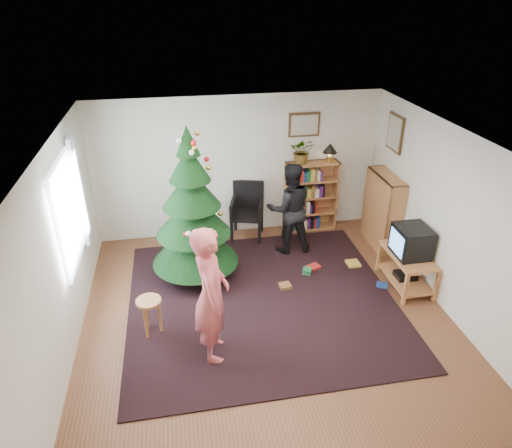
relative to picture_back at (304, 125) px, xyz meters
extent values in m
plane|color=brown|center=(-1.15, -2.48, -1.95)|extent=(5.00, 5.00, 0.00)
plane|color=white|center=(-1.15, -2.48, 0.55)|extent=(5.00, 5.00, 0.00)
cube|color=silver|center=(-1.15, 0.02, -0.70)|extent=(5.00, 0.02, 2.50)
cube|color=silver|center=(-1.15, -4.97, -0.70)|extent=(5.00, 0.02, 2.50)
cube|color=silver|center=(-3.65, -2.48, -0.70)|extent=(0.02, 5.00, 2.50)
cube|color=silver|center=(1.35, -2.48, -0.70)|extent=(0.02, 5.00, 2.50)
cube|color=black|center=(-1.15, -2.17, -1.94)|extent=(3.80, 3.60, 0.02)
cube|color=silver|center=(-3.62, -1.88, -0.45)|extent=(0.04, 1.20, 1.40)
cube|color=silver|center=(-3.58, -1.18, -0.45)|extent=(0.06, 0.35, 1.60)
cube|color=#4C3319|center=(0.00, 0.00, 0.00)|extent=(0.55, 0.03, 0.42)
cube|color=beige|center=(0.00, 0.00, 0.00)|extent=(0.47, 0.01, 0.34)
cube|color=#4C3319|center=(1.33, -0.73, 0.00)|extent=(0.03, 0.50, 0.60)
cube|color=beige|center=(1.33, -0.73, 0.00)|extent=(0.01, 0.42, 0.52)
cylinder|color=#3F2816|center=(-2.04, -1.33, -1.82)|extent=(0.13, 0.13, 0.26)
cone|color=black|center=(-2.04, -1.33, -1.32)|extent=(1.33, 1.33, 0.75)
cone|color=black|center=(-2.04, -1.33, -0.86)|extent=(1.12, 1.12, 0.67)
cone|color=black|center=(-2.04, -1.33, -0.45)|extent=(0.86, 0.86, 0.59)
cone|color=black|center=(-2.04, -1.33, -0.08)|extent=(0.60, 0.60, 0.52)
cone|color=black|center=(-2.04, -1.33, 0.25)|extent=(0.34, 0.34, 0.43)
cube|color=#AC6F3D|center=(0.15, -0.14, -1.30)|extent=(0.95, 0.30, 1.30)
cube|color=#AC6F3D|center=(0.15, -0.14, -0.66)|extent=(0.95, 0.30, 0.03)
cube|color=#AC6F3D|center=(1.19, -0.94, -1.30)|extent=(0.30, 0.95, 1.30)
cube|color=#AC6F3D|center=(1.19, -0.94, -0.66)|extent=(0.30, 0.95, 0.03)
cube|color=#AC6F3D|center=(1.07, -2.18, -1.42)|extent=(0.53, 0.96, 0.04)
cube|color=#AC6F3D|center=(0.83, -2.63, -1.69)|extent=(0.05, 0.05, 0.51)
cube|color=#AC6F3D|center=(1.31, -2.63, -1.69)|extent=(0.05, 0.05, 0.51)
cube|color=#AC6F3D|center=(0.83, -1.73, -1.69)|extent=(0.05, 0.05, 0.51)
cube|color=#AC6F3D|center=(1.31, -1.73, -1.69)|extent=(0.05, 0.05, 0.51)
cube|color=#AC6F3D|center=(1.07, -2.18, -1.83)|extent=(0.49, 0.92, 0.03)
cube|color=black|center=(1.07, -2.18, -1.77)|extent=(0.30, 0.25, 0.08)
cube|color=black|center=(1.07, -2.18, -1.18)|extent=(0.46, 0.51, 0.45)
cube|color=#5792EE|center=(0.83, -2.18, -1.18)|extent=(0.01, 0.40, 0.32)
cube|color=black|center=(-1.05, -0.27, -1.50)|extent=(0.68, 0.68, 0.05)
cube|color=black|center=(-1.05, -0.03, -1.22)|extent=(0.54, 0.20, 0.55)
cube|color=black|center=(-1.30, -0.52, -1.73)|extent=(0.06, 0.06, 0.45)
cube|color=black|center=(-0.81, -0.52, -1.73)|extent=(0.06, 0.06, 0.45)
cube|color=black|center=(-1.30, -0.03, -1.73)|extent=(0.06, 0.06, 0.45)
cube|color=black|center=(-0.81, -0.03, -1.73)|extent=(0.06, 0.06, 0.45)
cylinder|color=#AC6F3D|center=(-2.71, -2.60, -1.43)|extent=(0.32, 0.32, 0.04)
cylinder|color=#AC6F3D|center=(-2.59, -2.60, -1.70)|extent=(0.04, 0.04, 0.50)
cylinder|color=#AC6F3D|center=(-2.76, -2.50, -1.70)|extent=(0.04, 0.04, 0.50)
cylinder|color=#AC6F3D|center=(-2.76, -2.70, -1.70)|extent=(0.04, 0.04, 0.50)
imported|color=#B7494C|center=(-1.94, -3.10, -1.06)|extent=(0.45, 0.67, 1.77)
imported|color=black|center=(-0.43, -0.85, -1.16)|extent=(0.77, 0.61, 1.59)
imported|color=gray|center=(-0.05, -0.14, -0.42)|extent=(0.50, 0.46, 0.46)
cylinder|color=#A57F33|center=(0.45, -0.14, -0.60)|extent=(0.10, 0.10, 0.10)
sphere|color=#FFD88C|center=(0.45, -0.14, -0.48)|extent=(0.10, 0.10, 0.10)
cone|color=black|center=(0.45, -0.14, -0.40)|extent=(0.25, 0.25, 0.17)
cube|color=#A51E19|center=(-0.16, -1.51, -1.91)|extent=(0.20, 0.20, 0.08)
cube|color=navy|center=(0.72, -2.17, -1.91)|extent=(0.20, 0.20, 0.08)
cube|color=#1E592D|center=(-0.31, -1.63, -1.91)|extent=(0.20, 0.20, 0.08)
cube|color=gold|center=(0.50, -1.53, -1.91)|extent=(0.20, 0.20, 0.08)
cube|color=brown|center=(-0.75, -1.94, -1.91)|extent=(0.20, 0.20, 0.08)
camera|label=1|loc=(-2.19, -7.43, 2.16)|focal=32.00mm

